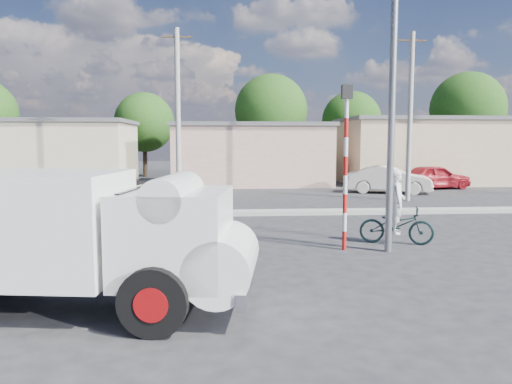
{
  "coord_description": "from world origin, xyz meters",
  "views": [
    {
      "loc": [
        -0.14,
        -11.43,
        2.93
      ],
      "look_at": [
        1.03,
        4.15,
        1.3
      ],
      "focal_mm": 35.0,
      "sensor_mm": 36.0,
      "label": 1
    }
  ],
  "objects": [
    {
      "name": "truck",
      "position": [
        -2.46,
        -2.92,
        1.33
      ],
      "size": [
        6.03,
        2.94,
        2.39
      ],
      "rotation": [
        0.0,
        0.0,
        -0.14
      ],
      "color": "black",
      "rests_on": "ground"
    },
    {
      "name": "car_red",
      "position": [
        12.84,
        17.61,
        0.73
      ],
      "size": [
        4.55,
        2.56,
        1.46
      ],
      "primitive_type": "imported",
      "rotation": [
        0.0,
        0.0,
        1.78
      ],
      "color": "#A81722",
      "rests_on": "ground"
    },
    {
      "name": "building_row",
      "position": [
        1.1,
        22.0,
        2.13
      ],
      "size": [
        37.8,
        7.3,
        4.44
      ],
      "color": "beige",
      "rests_on": "ground"
    },
    {
      "name": "bicycle",
      "position": [
        4.86,
        2.14,
        0.54
      ],
      "size": [
        2.16,
        1.3,
        1.07
      ],
      "primitive_type": "imported",
      "rotation": [
        0.0,
        0.0,
        1.26
      ],
      "color": "black",
      "rests_on": "ground"
    },
    {
      "name": "streetlight",
      "position": [
        4.14,
        1.2,
        4.96
      ],
      "size": [
        2.34,
        0.22,
        9.0
      ],
      "color": "slate",
      "rests_on": "ground"
    },
    {
      "name": "tree_row",
      "position": [
        7.45,
        28.53,
        4.96
      ],
      "size": [
        51.24,
        7.43,
        8.42
      ],
      "color": "#38281E",
      "rests_on": "ground"
    },
    {
      "name": "ground_plane",
      "position": [
        0.0,
        0.0,
        0.0
      ],
      "size": [
        120.0,
        120.0,
        0.0
      ],
      "primitive_type": "plane",
      "color": "#262629",
      "rests_on": "ground"
    },
    {
      "name": "traffic_pole",
      "position": [
        3.2,
        1.5,
        2.59
      ],
      "size": [
        0.28,
        0.18,
        4.36
      ],
      "color": "red",
      "rests_on": "ground"
    },
    {
      "name": "cyclist",
      "position": [
        4.86,
        2.14,
        0.9
      ],
      "size": [
        0.61,
        0.76,
        1.81
      ],
      "primitive_type": "imported",
      "rotation": [
        0.0,
        0.0,
        1.26
      ],
      "color": "white",
      "rests_on": "ground"
    },
    {
      "name": "car_cream",
      "position": [
        9.3,
        15.49,
        0.76
      ],
      "size": [
        4.86,
        3.06,
        1.51
      ],
      "primitive_type": "imported",
      "rotation": [
        0.0,
        0.0,
        1.23
      ],
      "color": "silver",
      "rests_on": "ground"
    },
    {
      "name": "median",
      "position": [
        0.0,
        8.0,
        0.08
      ],
      "size": [
        40.0,
        0.8,
        0.16
      ],
      "primitive_type": "cube",
      "color": "#99968E",
      "rests_on": "ground"
    },
    {
      "name": "utility_poles",
      "position": [
        3.25,
        12.0,
        4.07
      ],
      "size": [
        35.4,
        0.24,
        8.0
      ],
      "color": "#99968E",
      "rests_on": "ground"
    }
  ]
}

